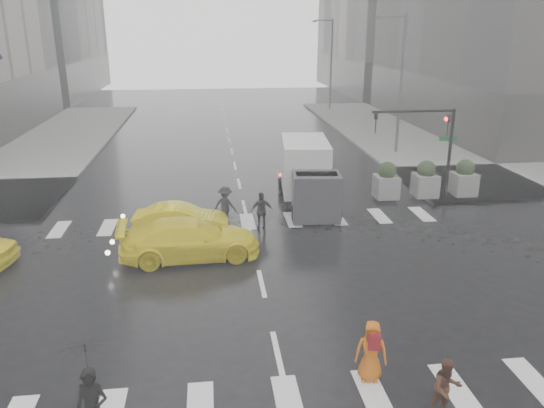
{
  "coord_description": "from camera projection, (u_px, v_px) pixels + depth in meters",
  "views": [
    {
      "loc": [
        -1.6,
        -15.86,
        8.11
      ],
      "look_at": [
        0.59,
        2.0,
        2.11
      ],
      "focal_mm": 35.0,
      "sensor_mm": 36.0,
      "label": 1
    }
  ],
  "objects": [
    {
      "name": "ground",
      "position": [
        262.0,
        283.0,
        17.68
      ],
      "size": [
        120.0,
        120.0,
        0.0
      ],
      "primitive_type": "plane",
      "color": "black",
      "rests_on": "ground"
    },
    {
      "name": "sidewalk_ne",
      "position": [
        517.0,
        151.0,
        36.39
      ],
      "size": [
        35.0,
        35.0,
        0.15
      ],
      "primitive_type": "cube",
      "color": "gray",
      "rests_on": "ground"
    },
    {
      "name": "road_markings",
      "position": [
        262.0,
        283.0,
        17.68
      ],
      "size": [
        18.0,
        48.0,
        0.01
      ],
      "primitive_type": null,
      "color": "silver",
      "rests_on": "ground"
    },
    {
      "name": "traffic_signal_pole",
      "position": [
        432.0,
        136.0,
        25.24
      ],
      "size": [
        4.45,
        0.42,
        4.5
      ],
      "color": "black",
      "rests_on": "ground"
    },
    {
      "name": "street_lamp_near",
      "position": [
        399.0,
        79.0,
        34.32
      ],
      "size": [
        2.15,
        0.22,
        9.0
      ],
      "color": "#59595B",
      "rests_on": "ground"
    },
    {
      "name": "street_lamp_far",
      "position": [
        330.0,
        61.0,
        53.15
      ],
      "size": [
        2.15,
        0.22,
        9.0
      ],
      "color": "#59595B",
      "rests_on": "ground"
    },
    {
      "name": "planter_west",
      "position": [
        386.0,
        181.0,
        25.9
      ],
      "size": [
        1.1,
        1.1,
        1.8
      ],
      "color": "gray",
      "rests_on": "ground"
    },
    {
      "name": "planter_mid",
      "position": [
        426.0,
        180.0,
        26.13
      ],
      "size": [
        1.1,
        1.1,
        1.8
      ],
      "color": "gray",
      "rests_on": "ground"
    },
    {
      "name": "planter_east",
      "position": [
        464.0,
        178.0,
        26.36
      ],
      "size": [
        1.1,
        1.1,
        1.8
      ],
      "color": "gray",
      "rests_on": "ground"
    },
    {
      "name": "pedestrian_black",
      "position": [
        89.0,
        381.0,
        10.31
      ],
      "size": [
        1.12,
        1.14,
        2.43
      ],
      "rotation": [
        0.0,
        0.0,
        -0.18
      ],
      "color": "black",
      "rests_on": "ground"
    },
    {
      "name": "pedestrian_brown",
      "position": [
        446.0,
        388.0,
        11.44
      ],
      "size": [
        0.72,
        0.58,
        1.43
      ],
      "primitive_type": "imported",
      "rotation": [
        0.0,
        0.0,
        0.05
      ],
      "color": "#412417",
      "rests_on": "ground"
    },
    {
      "name": "pedestrian_orange",
      "position": [
        371.0,
        351.0,
        12.64
      ],
      "size": [
        0.87,
        0.68,
        1.56
      ],
      "rotation": [
        0.0,
        0.0,
        -0.28
      ],
      "color": "#CE5C0E",
      "rests_on": "ground"
    },
    {
      "name": "pedestrian_far_a",
      "position": [
        262.0,
        211.0,
        22.19
      ],
      "size": [
        0.98,
        0.63,
        1.63
      ],
      "primitive_type": "imported",
      "rotation": [
        0.0,
        0.0,
        3.19
      ],
      "color": "black",
      "rests_on": "ground"
    },
    {
      "name": "pedestrian_far_b",
      "position": [
        226.0,
        205.0,
        22.81
      ],
      "size": [
        1.24,
        1.06,
        1.68
      ],
      "primitive_type": "imported",
      "rotation": [
        0.0,
        0.0,
        2.62
      ],
      "color": "black",
      "rests_on": "ground"
    },
    {
      "name": "taxi_mid",
      "position": [
        181.0,
        220.0,
        21.7
      ],
      "size": [
        3.93,
        1.64,
        1.26
      ],
      "primitive_type": "imported",
      "rotation": [
        0.0,
        0.0,
        1.49
      ],
      "color": "#FFE90D",
      "rests_on": "ground"
    },
    {
      "name": "taxi_rear",
      "position": [
        190.0,
        239.0,
        19.44
      ],
      "size": [
        4.65,
        2.4,
        1.48
      ],
      "primitive_type": "imported",
      "rotation": [
        0.0,
        0.0,
        1.64
      ],
      "color": "#FFE90D",
      "rests_on": "ground"
    },
    {
      "name": "box_truck",
      "position": [
        308.0,
        173.0,
        24.91
      ],
      "size": [
        2.13,
        5.69,
        3.02
      ],
      "rotation": [
        0.0,
        0.0,
        -0.1
      ],
      "color": "silver",
      "rests_on": "ground"
    }
  ]
}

